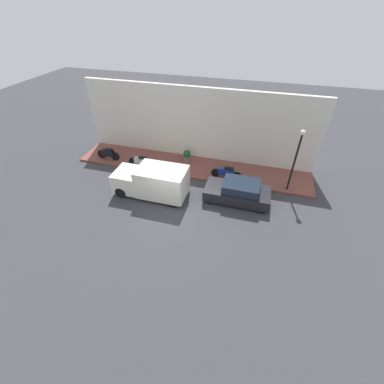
% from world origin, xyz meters
% --- Properties ---
extents(ground_plane, '(60.00, 60.00, 0.00)m').
position_xyz_m(ground_plane, '(0.00, 0.00, 0.00)').
color(ground_plane, '#38383D').
extents(sidewalk, '(2.88, 17.08, 0.15)m').
position_xyz_m(sidewalk, '(4.74, 0.00, 0.08)').
color(sidewalk, brown).
rests_on(sidewalk, ground_plane).
extents(building_facade, '(0.30, 17.08, 5.37)m').
position_xyz_m(building_facade, '(6.33, 0.00, 2.69)').
color(building_facade, silver).
rests_on(building_facade, ground_plane).
extents(parked_car, '(1.83, 3.97, 1.36)m').
position_xyz_m(parked_car, '(1.88, -3.79, 0.65)').
color(parked_car, black).
rests_on(parked_car, ground_plane).
extents(delivery_van, '(1.93, 4.62, 1.98)m').
position_xyz_m(delivery_van, '(1.04, 1.51, 1.00)').
color(delivery_van, silver).
rests_on(delivery_van, ground_plane).
extents(motorcycle_black, '(0.30, 1.84, 0.90)m').
position_xyz_m(motorcycle_black, '(3.96, 6.34, 0.64)').
color(motorcycle_black, black).
rests_on(motorcycle_black, sidewalk).
extents(motorcycle_blue, '(0.30, 2.08, 0.87)m').
position_xyz_m(motorcycle_blue, '(3.86, -2.74, 0.62)').
color(motorcycle_blue, navy).
rests_on(motorcycle_blue, sidewalk).
extents(scooter_silver, '(0.30, 2.05, 0.81)m').
position_xyz_m(scooter_silver, '(3.66, 3.44, 0.60)').
color(scooter_silver, '#B7B7BF').
rests_on(scooter_silver, sidewalk).
extents(streetlamp, '(0.31, 0.31, 4.11)m').
position_xyz_m(streetlamp, '(3.72, -6.79, 2.78)').
color(streetlamp, black).
rests_on(streetlamp, sidewalk).
extents(potted_plant, '(0.56, 0.56, 0.83)m').
position_xyz_m(potted_plant, '(5.44, 0.55, 0.58)').
color(potted_plant, slate).
rests_on(potted_plant, sidewalk).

